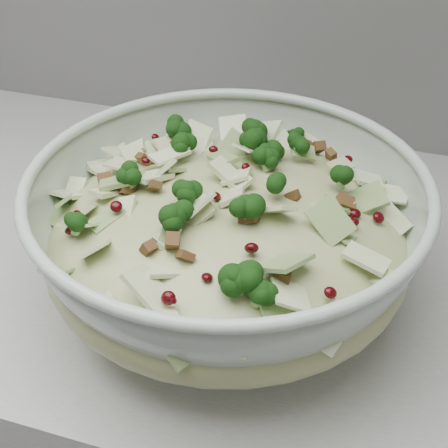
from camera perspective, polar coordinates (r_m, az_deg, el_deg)
name	(u,v)px	position (r m, az deg, el deg)	size (l,w,h in m)	color
mixing_bowl	(227,238)	(0.61, 0.30, -1.30)	(0.48, 0.48, 0.15)	#ABBCAD
salad	(227,218)	(0.59, 0.31, 0.56)	(0.48, 0.48, 0.15)	tan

